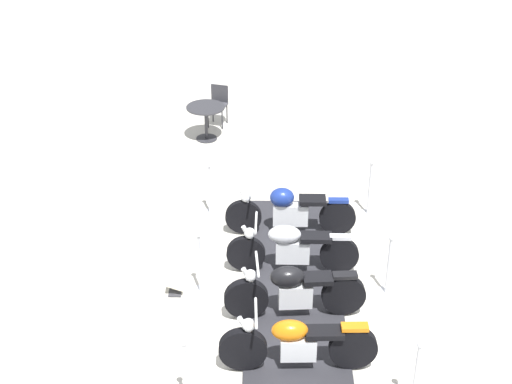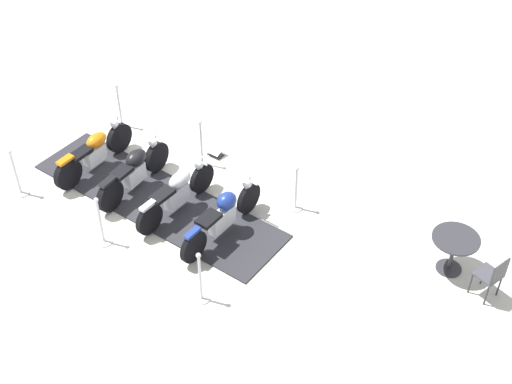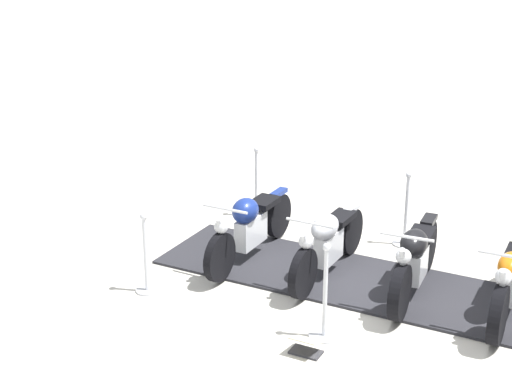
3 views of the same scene
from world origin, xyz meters
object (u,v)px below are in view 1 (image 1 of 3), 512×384
Objects in this scene: stanchion_right_mid at (200,274)px; info_placard at (175,287)px; stanchion_left_mid at (388,275)px; stanchion_right_front at (210,196)px; cafe_table at (206,115)px; motorcycle_black at (293,290)px; motorcycle_chrome at (291,247)px; cafe_chair_near_table at (218,102)px; motorcycle_copper at (297,343)px; stanchion_left_front at (369,195)px; motorcycle_navy at (288,210)px.

stanchion_right_mid is 0.49m from info_placard.
stanchion_right_mid is 1.04× the size of stanchion_left_mid.
stanchion_right_mid reaches higher than stanchion_right_front.
stanchion_right_mid is at bearing 27.01° from cafe_table.
motorcycle_black is at bearing -108.21° from info_placard.
motorcycle_chrome reaches higher than cafe_chair_near_table.
motorcycle_copper is at bearing 26.47° from cafe_chair_near_table.
cafe_chair_near_table is at bearing -155.15° from stanchion_right_front.
motorcycle_black is at bearing 39.76° from cafe_table.
cafe_chair_near_table reaches higher than info_placard.
motorcycle_black is at bearing 91.38° from motorcycle_chrome.
stanchion_right_mid reaches higher than motorcycle_copper.
motorcycle_chrome is 1.94m from info_placard.
stanchion_right_mid is at bearing -95.03° from info_placard.
motorcycle_navy is at bearing -41.25° from stanchion_left_front.
info_placard is at bearing 22.82° from cafe_table.
motorcycle_chrome is 1.93× the size of stanchion_right_front.
stanchion_right_mid reaches higher than cafe_chair_near_table.
cafe_chair_near_table is at bearing -155.40° from stanchion_right_mid.
stanchion_left_front is at bearing -111.52° from motorcycle_copper.
cafe_table is (-3.82, -3.56, 0.09)m from motorcycle_chrome.
motorcycle_copper is (2.05, 0.93, -0.03)m from motorcycle_chrome.
motorcycle_copper is 2.21m from stanchion_right_mid.
motorcycle_black is at bearing 50.03° from stanchion_right_front.
stanchion_left_mid is at bearing 160.32° from motorcycle_chrome.
motorcycle_black is at bearing 28.09° from cafe_chair_near_table.
cafe_chair_near_table reaches higher than cafe_table.
stanchion_right_mid is 2.37m from stanchion_right_front.
stanchion_left_mid is (0.97, 3.62, -0.02)m from stanchion_right_front.
stanchion_right_front is at bearing -105.05° from stanchion_left_mid.
stanchion_left_mid reaches higher than info_placard.
stanchion_left_front reaches higher than motorcycle_black.
stanchion_right_mid is (1.09, -1.06, -0.14)m from motorcycle_chrome.
stanchion_left_mid is at bearing 41.10° from cafe_chair_near_table.
motorcycle_copper is 1.78× the size of stanchion_left_front.
motorcycle_copper is at bearing 37.47° from cafe_table.
cafe_chair_near_table is (-3.56, -1.65, 0.17)m from stanchion_right_front.
motorcycle_navy is 2.04× the size of stanchion_right_front.
motorcycle_copper is 4.31m from stanchion_left_front.
stanchion_right_front is 3.16m from cafe_table.
motorcycle_copper reaches higher than motorcycle_navy.
motorcycle_navy is at bearing 33.54° from cafe_chair_near_table.
stanchion_right_front is (-3.11, -2.96, -0.09)m from motorcycle_copper.
cafe_chair_near_table is at bearing -81.10° from motorcycle_copper.
stanchion_left_front is (-1.23, 1.08, -0.10)m from motorcycle_navy.
motorcycle_copper is 4.30m from stanchion_right_front.
motorcycle_navy is 1.90× the size of stanchion_left_front.
cafe_table is (-5.04, -2.12, 0.51)m from info_placard.
motorcycle_navy is 3.37m from motorcycle_copper.
motorcycle_copper is 2.24m from stanchion_left_mid.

